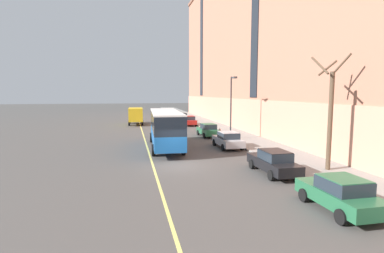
{
  "coord_description": "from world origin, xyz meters",
  "views": [
    {
      "loc": [
        -3.28,
        -20.91,
        5.24
      ],
      "look_at": [
        2.85,
        8.85,
        1.8
      ],
      "focal_mm": 28.0,
      "sensor_mm": 36.0,
      "label": 1
    }
  ],
  "objects_px": {
    "city_bus": "(166,127)",
    "parked_car_silver_5": "(228,140)",
    "box_truck": "(136,115)",
    "street_tree_mid_block": "(330,113)",
    "street_lamp": "(232,101)",
    "parked_car_green_1": "(208,130)",
    "parked_car_green_7": "(340,194)",
    "parked_car_black_3": "(273,162)",
    "fire_hydrant": "(220,131)",
    "parked_car_red_6": "(189,121)",
    "parked_car_black_0": "(182,117)"
  },
  "relations": [
    {
      "from": "box_truck",
      "to": "fire_hydrant",
      "type": "relative_size",
      "value": 9.0
    },
    {
      "from": "parked_car_green_1",
      "to": "street_lamp",
      "type": "relative_size",
      "value": 0.66
    },
    {
      "from": "parked_car_black_0",
      "to": "street_tree_mid_block",
      "type": "distance_m",
      "value": 36.47
    },
    {
      "from": "city_bus",
      "to": "parked_car_silver_5",
      "type": "bearing_deg",
      "value": -9.53
    },
    {
      "from": "street_lamp",
      "to": "box_truck",
      "type": "bearing_deg",
      "value": 118.4
    },
    {
      "from": "parked_car_black_0",
      "to": "street_tree_mid_block",
      "type": "xyz_separation_m",
      "value": [
        3.69,
        -36.15,
        3.13
      ]
    },
    {
      "from": "parked_car_black_0",
      "to": "box_truck",
      "type": "xyz_separation_m",
      "value": [
        -8.26,
        -3.63,
        0.82
      ]
    },
    {
      "from": "parked_car_green_1",
      "to": "parked_car_silver_5",
      "type": "distance_m",
      "value": 7.6
    },
    {
      "from": "parked_car_green_7",
      "to": "street_lamp",
      "type": "relative_size",
      "value": 0.62
    },
    {
      "from": "street_lamp",
      "to": "parked_car_silver_5",
      "type": "bearing_deg",
      "value": -112.86
    },
    {
      "from": "fire_hydrant",
      "to": "box_truck",
      "type": "bearing_deg",
      "value": 124.25
    },
    {
      "from": "parked_car_black_3",
      "to": "street_lamp",
      "type": "relative_size",
      "value": 0.69
    },
    {
      "from": "city_bus",
      "to": "parked_car_green_7",
      "type": "distance_m",
      "value": 17.62
    },
    {
      "from": "parked_car_green_1",
      "to": "parked_car_red_6",
      "type": "bearing_deg",
      "value": 89.49
    },
    {
      "from": "parked_car_black_0",
      "to": "street_tree_mid_block",
      "type": "height_order",
      "value": "street_tree_mid_block"
    },
    {
      "from": "parked_car_silver_5",
      "to": "parked_car_black_0",
      "type": "bearing_deg",
      "value": 89.85
    },
    {
      "from": "parked_car_black_3",
      "to": "parked_car_red_6",
      "type": "relative_size",
      "value": 1.09
    },
    {
      "from": "city_bus",
      "to": "parked_car_red_6",
      "type": "relative_size",
      "value": 2.59
    },
    {
      "from": "box_truck",
      "to": "fire_hydrant",
      "type": "bearing_deg",
      "value": -55.75
    },
    {
      "from": "parked_car_green_7",
      "to": "street_tree_mid_block",
      "type": "relative_size",
      "value": 0.56
    },
    {
      "from": "city_bus",
      "to": "parked_car_black_0",
      "type": "distance_m",
      "value": 26.31
    },
    {
      "from": "street_lamp",
      "to": "street_tree_mid_block",
      "type": "bearing_deg",
      "value": -82.22
    },
    {
      "from": "street_tree_mid_block",
      "to": "street_lamp",
      "type": "distance_m",
      "value": 14.09
    },
    {
      "from": "parked_car_black_0",
      "to": "city_bus",
      "type": "bearing_deg",
      "value": -102.93
    },
    {
      "from": "parked_car_green_1",
      "to": "street_tree_mid_block",
      "type": "distance_m",
      "value": 17.84
    },
    {
      "from": "city_bus",
      "to": "parked_car_green_1",
      "type": "distance_m",
      "value": 8.94
    },
    {
      "from": "street_tree_mid_block",
      "to": "parked_car_black_0",
      "type": "bearing_deg",
      "value": 95.83
    },
    {
      "from": "parked_car_red_6",
      "to": "fire_hydrant",
      "type": "xyz_separation_m",
      "value": [
        1.59,
        -11.52,
        -0.29
      ]
    },
    {
      "from": "parked_car_silver_5",
      "to": "box_truck",
      "type": "height_order",
      "value": "box_truck"
    },
    {
      "from": "street_lamp",
      "to": "fire_hydrant",
      "type": "bearing_deg",
      "value": 91.44
    },
    {
      "from": "fire_hydrant",
      "to": "street_lamp",
      "type": "bearing_deg",
      "value": -88.56
    },
    {
      "from": "city_bus",
      "to": "parked_car_silver_5",
      "type": "xyz_separation_m",
      "value": [
        5.81,
        -0.98,
        -1.27
      ]
    },
    {
      "from": "parked_car_silver_5",
      "to": "fire_hydrant",
      "type": "bearing_deg",
      "value": 78.18
    },
    {
      "from": "parked_car_red_6",
      "to": "parked_car_black_3",
      "type": "bearing_deg",
      "value": -90.35
    },
    {
      "from": "parked_car_black_0",
      "to": "parked_car_black_3",
      "type": "xyz_separation_m",
      "value": [
        -0.09,
        -35.92,
        0.0
      ]
    },
    {
      "from": "parked_car_black_3",
      "to": "parked_car_green_7",
      "type": "bearing_deg",
      "value": -89.7
    },
    {
      "from": "parked_car_silver_5",
      "to": "street_tree_mid_block",
      "type": "height_order",
      "value": "street_tree_mid_block"
    },
    {
      "from": "parked_car_black_3",
      "to": "parked_car_green_7",
      "type": "height_order",
      "value": "same"
    },
    {
      "from": "parked_car_green_1",
      "to": "parked_car_silver_5",
      "type": "height_order",
      "value": "same"
    },
    {
      "from": "box_truck",
      "to": "fire_hydrant",
      "type": "distance_m",
      "value": 17.69
    },
    {
      "from": "parked_car_black_3",
      "to": "parked_car_black_0",
      "type": "bearing_deg",
      "value": 89.86
    },
    {
      "from": "street_tree_mid_block",
      "to": "box_truck",
      "type": "bearing_deg",
      "value": 110.17
    },
    {
      "from": "parked_car_black_0",
      "to": "box_truck",
      "type": "bearing_deg",
      "value": -156.28
    },
    {
      "from": "parked_car_black_3",
      "to": "street_lamp",
      "type": "xyz_separation_m",
      "value": [
        1.87,
        13.72,
        3.56
      ]
    },
    {
      "from": "parked_car_black_3",
      "to": "parked_car_red_6",
      "type": "xyz_separation_m",
      "value": [
        0.18,
        29.21,
        -0.0
      ]
    },
    {
      "from": "parked_car_green_1",
      "to": "parked_car_green_7",
      "type": "relative_size",
      "value": 1.08
    },
    {
      "from": "box_truck",
      "to": "street_lamp",
      "type": "height_order",
      "value": "street_lamp"
    },
    {
      "from": "parked_car_green_7",
      "to": "street_lamp",
      "type": "xyz_separation_m",
      "value": [
        1.84,
        20.0,
        3.56
      ]
    },
    {
      "from": "parked_car_red_6",
      "to": "street_tree_mid_block",
      "type": "relative_size",
      "value": 0.57
    },
    {
      "from": "city_bus",
      "to": "parked_car_black_3",
      "type": "relative_size",
      "value": 2.37
    }
  ]
}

